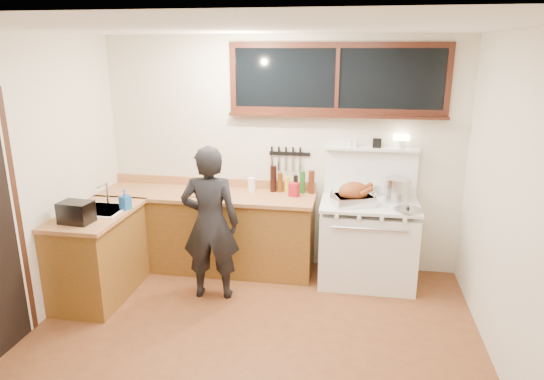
% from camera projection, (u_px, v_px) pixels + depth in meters
% --- Properties ---
extents(ground_plane, '(4.00, 3.50, 0.02)m').
position_uv_depth(ground_plane, '(250.00, 346.00, 4.18)').
color(ground_plane, brown).
extents(room_shell, '(4.10, 3.60, 2.65)m').
position_uv_depth(room_shell, '(247.00, 158.00, 3.71)').
color(room_shell, beige).
rests_on(room_shell, ground).
extents(counter_back, '(2.44, 0.64, 1.00)m').
position_uv_depth(counter_back, '(208.00, 230.00, 5.55)').
color(counter_back, brown).
rests_on(counter_back, ground).
extents(counter_left, '(0.64, 1.09, 0.90)m').
position_uv_depth(counter_left, '(99.00, 254.00, 4.91)').
color(counter_left, brown).
rests_on(counter_left, ground).
extents(sink_unit, '(0.50, 0.45, 0.37)m').
position_uv_depth(sink_unit, '(100.00, 215.00, 4.87)').
color(sink_unit, white).
rests_on(sink_unit, counter_left).
extents(vintage_stove, '(1.02, 0.74, 1.58)m').
position_uv_depth(vintage_stove, '(368.00, 240.00, 5.22)').
color(vintage_stove, white).
rests_on(vintage_stove, ground).
extents(back_window, '(2.32, 0.13, 0.77)m').
position_uv_depth(back_window, '(337.00, 87.00, 5.12)').
color(back_window, black).
rests_on(back_window, room_shell).
extents(knife_strip, '(0.46, 0.03, 0.28)m').
position_uv_depth(knife_strip, '(288.00, 155.00, 5.43)').
color(knife_strip, black).
rests_on(knife_strip, room_shell).
extents(man, '(0.61, 0.44, 1.58)m').
position_uv_depth(man, '(210.00, 223.00, 4.80)').
color(man, black).
rests_on(man, ground).
extents(soap_bottle, '(0.12, 0.12, 0.20)m').
position_uv_depth(soap_bottle, '(125.00, 200.00, 4.85)').
color(soap_bottle, '#215EA5').
rests_on(soap_bottle, counter_left).
extents(toaster, '(0.31, 0.23, 0.20)m').
position_uv_depth(toaster, '(76.00, 212.00, 4.48)').
color(toaster, black).
rests_on(toaster, counter_left).
extents(cutting_board, '(0.36, 0.27, 0.13)m').
position_uv_depth(cutting_board, '(206.00, 190.00, 5.34)').
color(cutting_board, '#AB7244').
rests_on(cutting_board, counter_back).
extents(roast_turkey, '(0.49, 0.43, 0.24)m').
position_uv_depth(roast_turkey, '(354.00, 195.00, 4.99)').
color(roast_turkey, silver).
rests_on(roast_turkey, vintage_stove).
extents(stockpot, '(0.27, 0.27, 0.25)m').
position_uv_depth(stockpot, '(397.00, 190.00, 5.10)').
color(stockpot, silver).
rests_on(stockpot, vintage_stove).
extents(saucepan, '(0.19, 0.29, 0.12)m').
position_uv_depth(saucepan, '(372.00, 190.00, 5.33)').
color(saucepan, silver).
rests_on(saucepan, vintage_stove).
extents(pot_lid, '(0.33, 0.33, 0.04)m').
position_uv_depth(pot_lid, '(408.00, 210.00, 4.82)').
color(pot_lid, silver).
rests_on(pot_lid, vintage_stove).
extents(coffee_tin, '(0.12, 0.11, 0.15)m').
position_uv_depth(coffee_tin, '(294.00, 190.00, 5.28)').
color(coffee_tin, maroon).
rests_on(coffee_tin, counter_back).
extents(pitcher, '(0.11, 0.11, 0.16)m').
position_uv_depth(pitcher, '(251.00, 185.00, 5.44)').
color(pitcher, white).
rests_on(pitcher, counter_back).
extents(bottle_cluster, '(0.50, 0.07, 0.30)m').
position_uv_depth(bottle_cluster, '(291.00, 182.00, 5.41)').
color(bottle_cluster, black).
rests_on(bottle_cluster, counter_back).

